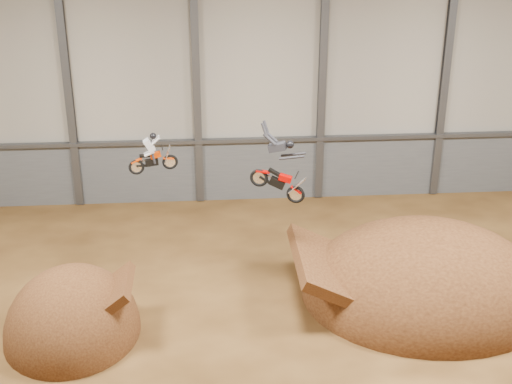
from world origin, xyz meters
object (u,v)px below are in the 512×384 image
at_px(fmx_rider_b, 274,163).
at_px(fmx_rider_a, 153,151).
at_px(landing_ramp, 424,294).
at_px(takeoff_ramp, 74,332).

bearing_deg(fmx_rider_b, fmx_rider_a, -174.98).
height_order(landing_ramp, fmx_rider_a, fmx_rider_a).
bearing_deg(landing_ramp, fmx_rider_b, 172.74).
xyz_separation_m(landing_ramp, fmx_rider_b, (-6.52, 0.83, 6.01)).
relative_size(fmx_rider_a, fmx_rider_b, 0.64).
distance_m(fmx_rider_a, fmx_rider_b, 5.07).
bearing_deg(landing_ramp, fmx_rider_a, 170.46).
distance_m(landing_ramp, fmx_rider_b, 8.91).
bearing_deg(landing_ramp, takeoff_ramp, -173.19).
relative_size(landing_ramp, fmx_rider_b, 3.34).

